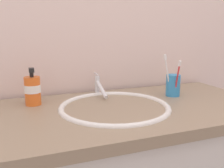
# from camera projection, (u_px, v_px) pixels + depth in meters

# --- Properties ---
(tiled_wall_back) EXTENTS (2.47, 0.04, 2.40)m
(tiled_wall_back) POSITION_uv_depth(u_px,v_px,m) (95.00, 25.00, 1.24)
(tiled_wall_back) COLOR beige
(tiled_wall_back) RESTS_ON ground
(sink_basin) EXTENTS (0.45, 0.45, 0.10)m
(sink_basin) POSITION_uv_depth(u_px,v_px,m) (115.00, 115.00, 1.01)
(sink_basin) COLOR white
(sink_basin) RESTS_ON vanity_counter
(faucet) EXTENTS (0.02, 0.17, 0.10)m
(faucet) POSITION_uv_depth(u_px,v_px,m) (99.00, 86.00, 1.18)
(faucet) COLOR silver
(faucet) RESTS_ON sink_basin
(toothbrush_cup) EXTENTS (0.07, 0.07, 0.10)m
(toothbrush_cup) POSITION_uv_depth(u_px,v_px,m) (173.00, 85.00, 1.17)
(toothbrush_cup) COLOR #338CCC
(toothbrush_cup) RESTS_ON vanity_counter
(toothbrush_red) EXTENTS (0.02, 0.06, 0.17)m
(toothbrush_red) POSITION_uv_depth(u_px,v_px,m) (178.00, 76.00, 1.11)
(toothbrush_red) COLOR red
(toothbrush_red) RESTS_ON toothbrush_cup
(toothbrush_white) EXTENTS (0.05, 0.01, 0.19)m
(toothbrush_white) POSITION_uv_depth(u_px,v_px,m) (167.00, 73.00, 1.13)
(toothbrush_white) COLOR white
(toothbrush_white) RESTS_ON toothbrush_cup
(soap_dispenser) EXTENTS (0.07, 0.07, 0.16)m
(soap_dispenser) POSITION_uv_depth(u_px,v_px,m) (33.00, 90.00, 1.02)
(soap_dispenser) COLOR orange
(soap_dispenser) RESTS_ON vanity_counter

